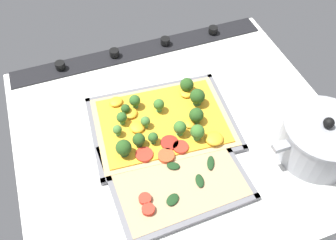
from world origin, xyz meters
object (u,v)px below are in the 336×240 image
(broccoli_pizza, at_px, (163,120))
(baking_tray_back, at_px, (174,173))
(veggie_pizza_back, at_px, (173,170))
(cooking_pot, at_px, (320,139))
(baking_tray_front, at_px, (162,124))

(broccoli_pizza, height_order, baking_tray_back, broccoli_pizza)
(broccoli_pizza, bearing_deg, veggie_pizza_back, 79.32)
(broccoli_pizza, xyz_separation_m, veggie_pizza_back, (0.03, 0.14, -0.01))
(broccoli_pizza, distance_m, baking_tray_back, 0.14)
(cooking_pot, bearing_deg, broccoli_pizza, -32.51)
(baking_tray_front, height_order, cooking_pot, cooking_pot)
(baking_tray_back, xyz_separation_m, veggie_pizza_back, (0.00, -0.00, 0.01))
(veggie_pizza_back, distance_m, cooking_pot, 0.34)
(veggie_pizza_back, xyz_separation_m, cooking_pot, (-0.33, 0.06, 0.04))
(baking_tray_front, bearing_deg, baking_tray_back, 81.27)
(baking_tray_front, xyz_separation_m, baking_tray_back, (0.02, 0.14, 0.00))
(broccoli_pizza, distance_m, cooking_pot, 0.37)
(broccoli_pizza, relative_size, veggie_pizza_back, 1.24)
(veggie_pizza_back, bearing_deg, cooking_pot, 169.96)
(baking_tray_back, distance_m, veggie_pizza_back, 0.01)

